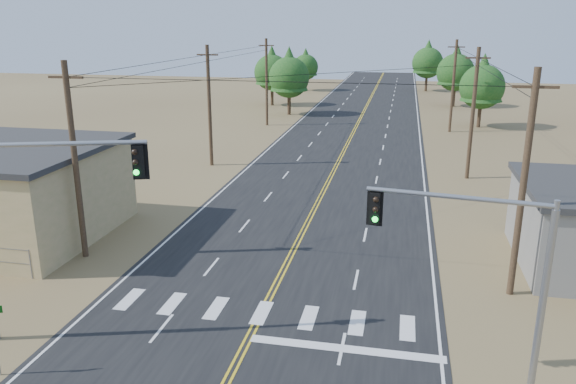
# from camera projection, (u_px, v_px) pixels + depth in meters

# --- Properties ---
(road) EXTENTS (15.00, 200.00, 0.02)m
(road) POSITION_uv_depth(u_px,v_px,m) (330.00, 177.00, 44.15)
(road) COLOR black
(road) RESTS_ON ground
(utility_pole_left_near) EXTENTS (1.80, 0.30, 10.00)m
(utility_pole_left_near) POSITION_uv_depth(u_px,v_px,m) (75.00, 161.00, 27.83)
(utility_pole_left_near) COLOR #4C3826
(utility_pole_left_near) RESTS_ON ground
(utility_pole_left_mid) EXTENTS (1.80, 0.30, 10.00)m
(utility_pole_left_mid) POSITION_uv_depth(u_px,v_px,m) (209.00, 105.00, 46.58)
(utility_pole_left_mid) COLOR #4C3826
(utility_pole_left_mid) RESTS_ON ground
(utility_pole_left_far) EXTENTS (1.80, 0.30, 10.00)m
(utility_pole_left_far) POSITION_uv_depth(u_px,v_px,m) (267.00, 82.00, 65.33)
(utility_pole_left_far) COLOR #4C3826
(utility_pole_left_far) RESTS_ON ground
(utility_pole_right_near) EXTENTS (1.80, 0.30, 10.00)m
(utility_pole_right_near) POSITION_uv_depth(u_px,v_px,m) (523.00, 184.00, 23.76)
(utility_pole_right_near) COLOR #4C3826
(utility_pole_right_near) RESTS_ON ground
(utility_pole_right_mid) EXTENTS (1.80, 0.30, 10.00)m
(utility_pole_right_mid) POSITION_uv_depth(u_px,v_px,m) (473.00, 113.00, 42.51)
(utility_pole_right_mid) COLOR #4C3826
(utility_pole_right_mid) RESTS_ON ground
(utility_pole_right_far) EXTENTS (1.80, 0.30, 10.00)m
(utility_pole_right_far) POSITION_uv_depth(u_px,v_px,m) (453.00, 85.00, 61.26)
(utility_pole_right_far) COLOR #4C3826
(utility_pole_right_far) RESTS_ON ground
(signal_mast_left) EXTENTS (6.07, 2.12, 7.81)m
(signal_mast_left) POSITION_uv_depth(u_px,v_px,m) (27.00, 208.00, 20.26)
(signal_mast_left) COLOR gray
(signal_mast_left) RESTS_ON ground
(signal_mast_right) EXTENTS (5.54, 0.97, 6.85)m
(signal_mast_right) POSITION_uv_depth(u_px,v_px,m) (490.00, 265.00, 17.04)
(signal_mast_right) COLOR gray
(signal_mast_right) RESTS_ON ground
(tree_left_near) EXTENTS (5.30, 5.30, 8.84)m
(tree_left_near) POSITION_uv_depth(u_px,v_px,m) (289.00, 73.00, 73.01)
(tree_left_near) COLOR #3F2D1E
(tree_left_near) RESTS_ON ground
(tree_left_mid) EXTENTS (5.17, 5.17, 8.62)m
(tree_left_mid) POSITION_uv_depth(u_px,v_px,m) (272.00, 69.00, 81.54)
(tree_left_mid) COLOR #3F2D1E
(tree_left_mid) RESTS_ON ground
(tree_left_far) EXTENTS (4.50, 4.50, 7.49)m
(tree_left_far) POSITION_uv_depth(u_px,v_px,m) (306.00, 65.00, 99.69)
(tree_left_far) COLOR #3F2D1E
(tree_left_far) RESTS_ON ground
(tree_right_near) EXTENTS (5.08, 5.08, 8.46)m
(tree_right_near) POSITION_uv_depth(u_px,v_px,m) (483.00, 82.00, 64.06)
(tree_right_near) COLOR #3F2D1E
(tree_right_near) RESTS_ON ground
(tree_right_mid) EXTENTS (5.31, 5.31, 8.85)m
(tree_right_mid) POSITION_uv_depth(u_px,v_px,m) (456.00, 69.00, 80.15)
(tree_right_mid) COLOR #3F2D1E
(tree_right_mid) RESTS_ON ground
(tree_right_far) EXTENTS (5.37, 5.37, 8.96)m
(tree_right_far) POSITION_uv_depth(u_px,v_px,m) (428.00, 60.00, 98.65)
(tree_right_far) COLOR #3F2D1E
(tree_right_far) RESTS_ON ground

